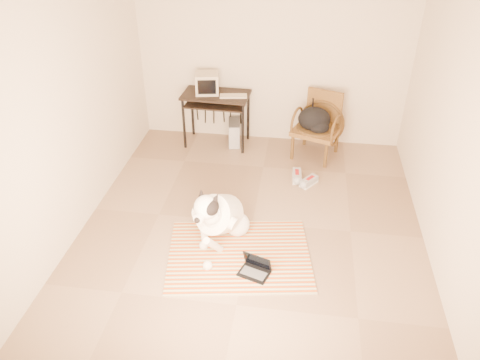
% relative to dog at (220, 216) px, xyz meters
% --- Properties ---
extents(floor, '(4.50, 4.50, 0.00)m').
position_rel_dog_xyz_m(floor, '(0.33, 0.36, -0.33)').
color(floor, '#917358').
rests_on(floor, ground).
extents(wall_back, '(4.50, 0.00, 4.50)m').
position_rel_dog_xyz_m(wall_back, '(0.33, 2.61, 1.02)').
color(wall_back, beige).
rests_on(wall_back, floor).
extents(wall_front, '(4.50, 0.00, 4.50)m').
position_rel_dog_xyz_m(wall_front, '(0.33, -1.89, 1.02)').
color(wall_front, beige).
rests_on(wall_front, floor).
extents(wall_left, '(0.00, 4.50, 4.50)m').
position_rel_dog_xyz_m(wall_left, '(-1.67, 0.36, 1.02)').
color(wall_left, beige).
rests_on(wall_left, floor).
extents(wall_right, '(0.00, 4.50, 4.50)m').
position_rel_dog_xyz_m(wall_right, '(2.33, 0.36, 1.02)').
color(wall_right, beige).
rests_on(wall_right, floor).
extents(rug, '(1.72, 1.42, 0.02)m').
position_rel_dog_xyz_m(rug, '(0.25, -0.25, -0.32)').
color(rug, '#D5450B').
rests_on(rug, floor).
extents(dog, '(0.61, 1.15, 0.84)m').
position_rel_dog_xyz_m(dog, '(0.00, 0.00, 0.00)').
color(dog, white).
rests_on(dog, rug).
extents(laptop, '(0.37, 0.31, 0.22)m').
position_rel_dog_xyz_m(laptop, '(0.46, -0.49, -0.26)').
color(laptop, black).
rests_on(laptop, rug).
extents(computer_desk, '(1.02, 0.60, 0.83)m').
position_rel_dog_xyz_m(computer_desk, '(-0.46, 2.29, 0.38)').
color(computer_desk, black).
rests_on(computer_desk, floor).
extents(crt_monitor, '(0.39, 0.37, 0.30)m').
position_rel_dog_xyz_m(crt_monitor, '(-0.60, 2.33, 0.64)').
color(crt_monitor, '#C5B59A').
rests_on(crt_monitor, computer_desk).
extents(desk_keyboard, '(0.41, 0.21, 0.03)m').
position_rel_dog_xyz_m(desk_keyboard, '(-0.19, 2.23, 0.51)').
color(desk_keyboard, '#C5B59A').
rests_on(desk_keyboard, computer_desk).
extents(pc_tower, '(0.23, 0.43, 0.38)m').
position_rel_dog_xyz_m(pc_tower, '(-0.19, 2.32, -0.14)').
color(pc_tower, '#505053').
rests_on(pc_tower, floor).
extents(rattan_chair, '(0.78, 0.77, 0.94)m').
position_rel_dog_xyz_m(rattan_chair, '(1.07, 2.18, 0.14)').
color(rattan_chair, brown).
rests_on(rattan_chair, floor).
extents(backpack, '(0.47, 0.42, 0.35)m').
position_rel_dog_xyz_m(backpack, '(1.02, 2.09, 0.26)').
color(backpack, black).
rests_on(backpack, rattan_chair).
extents(sneaker_left, '(0.14, 0.31, 0.10)m').
position_rel_dog_xyz_m(sneaker_left, '(0.82, 1.42, -0.29)').
color(sneaker_left, white).
rests_on(sneaker_left, floor).
extents(sneaker_right, '(0.26, 0.30, 0.10)m').
position_rel_dog_xyz_m(sneaker_right, '(0.99, 1.31, -0.29)').
color(sneaker_right, white).
rests_on(sneaker_right, floor).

